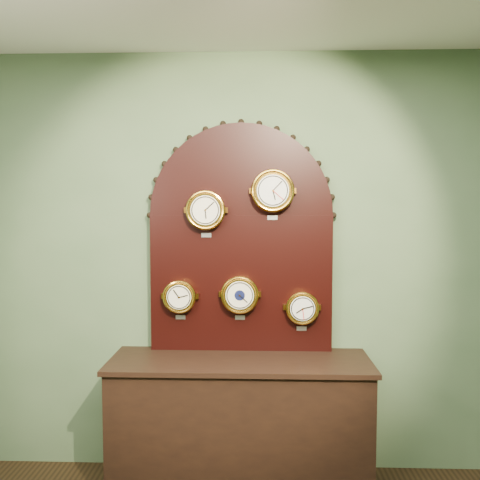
{
  "coord_description": "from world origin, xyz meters",
  "views": [
    {
      "loc": [
        0.11,
        -0.88,
        1.8
      ],
      "look_at": [
        0.0,
        2.25,
        1.58
      ],
      "focal_mm": 37.88,
      "sensor_mm": 36.0,
      "label": 1
    }
  ],
  "objects_px": {
    "hygrometer": "(180,296)",
    "barometer": "(240,295)",
    "arabic_clock": "(273,191)",
    "display_board": "(241,231)",
    "shop_counter": "(240,426)",
    "roman_clock": "(206,210)",
    "tide_clock": "(302,308)"
  },
  "relations": [
    {
      "from": "hygrometer",
      "to": "barometer",
      "type": "distance_m",
      "value": 0.4
    },
    {
      "from": "shop_counter",
      "to": "barometer",
      "type": "xyz_separation_m",
      "value": [
        -0.01,
        0.15,
        0.81
      ]
    },
    {
      "from": "shop_counter",
      "to": "tide_clock",
      "type": "bearing_deg",
      "value": 20.99
    },
    {
      "from": "hygrometer",
      "to": "display_board",
      "type": "bearing_deg",
      "value": 9.39
    },
    {
      "from": "display_board",
      "to": "barometer",
      "type": "bearing_deg",
      "value": -94.74
    },
    {
      "from": "shop_counter",
      "to": "barometer",
      "type": "distance_m",
      "value": 0.83
    },
    {
      "from": "arabic_clock",
      "to": "display_board",
      "type": "bearing_deg",
      "value": 161.77
    },
    {
      "from": "display_board",
      "to": "tide_clock",
      "type": "bearing_deg",
      "value": -9.4
    },
    {
      "from": "tide_clock",
      "to": "roman_clock",
      "type": "bearing_deg",
      "value": -179.91
    },
    {
      "from": "hygrometer",
      "to": "tide_clock",
      "type": "bearing_deg",
      "value": 0.0
    },
    {
      "from": "arabic_clock",
      "to": "tide_clock",
      "type": "xyz_separation_m",
      "value": [
        0.19,
        0.0,
        -0.76
      ]
    },
    {
      "from": "display_board",
      "to": "tide_clock",
      "type": "height_order",
      "value": "display_board"
    },
    {
      "from": "display_board",
      "to": "shop_counter",
      "type": "bearing_deg",
      "value": -90.0
    },
    {
      "from": "display_board",
      "to": "hygrometer",
      "type": "relative_size",
      "value": 5.7
    },
    {
      "from": "roman_clock",
      "to": "arabic_clock",
      "type": "bearing_deg",
      "value": -0.06
    },
    {
      "from": "arabic_clock",
      "to": "roman_clock",
      "type": "bearing_deg",
      "value": 179.94
    },
    {
      "from": "roman_clock",
      "to": "barometer",
      "type": "bearing_deg",
      "value": 0.02
    },
    {
      "from": "arabic_clock",
      "to": "tide_clock",
      "type": "bearing_deg",
      "value": 0.43
    },
    {
      "from": "shop_counter",
      "to": "arabic_clock",
      "type": "bearing_deg",
      "value": 36.49
    },
    {
      "from": "roman_clock",
      "to": "display_board",
      "type": "bearing_deg",
      "value": 16.52
    },
    {
      "from": "roman_clock",
      "to": "tide_clock",
      "type": "distance_m",
      "value": 0.89
    },
    {
      "from": "arabic_clock",
      "to": "tide_clock",
      "type": "relative_size",
      "value": 1.22
    },
    {
      "from": "display_board",
      "to": "roman_clock",
      "type": "distance_m",
      "value": 0.27
    },
    {
      "from": "arabic_clock",
      "to": "barometer",
      "type": "height_order",
      "value": "arabic_clock"
    },
    {
      "from": "roman_clock",
      "to": "hygrometer",
      "type": "xyz_separation_m",
      "value": [
        -0.17,
        0.0,
        -0.57
      ]
    },
    {
      "from": "shop_counter",
      "to": "roman_clock",
      "type": "height_order",
      "value": "roman_clock"
    },
    {
      "from": "hygrometer",
      "to": "arabic_clock",
      "type": "bearing_deg",
      "value": -0.13
    },
    {
      "from": "shop_counter",
      "to": "arabic_clock",
      "type": "height_order",
      "value": "arabic_clock"
    },
    {
      "from": "display_board",
      "to": "arabic_clock",
      "type": "distance_m",
      "value": 0.34
    },
    {
      "from": "shop_counter",
      "to": "hygrometer",
      "type": "bearing_deg",
      "value": 159.04
    },
    {
      "from": "arabic_clock",
      "to": "hygrometer",
      "type": "distance_m",
      "value": 0.92
    },
    {
      "from": "arabic_clock",
      "to": "hygrometer",
      "type": "height_order",
      "value": "arabic_clock"
    }
  ]
}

